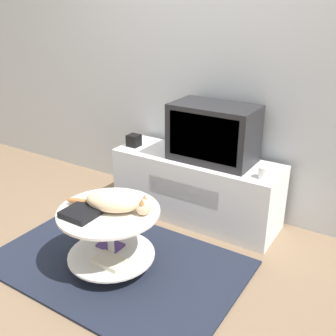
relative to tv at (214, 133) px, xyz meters
The scene contains 10 objects.
ground_plane 1.21m from the tv, 105.88° to the right, with size 12.00×12.00×0.00m, color #7F664C.
wall_back 0.67m from the tv, 131.62° to the left, with size 8.00×0.05×2.60m.
rug 1.20m from the tv, 105.88° to the right, with size 1.68×1.10×0.02m.
tv_stand 0.51m from the tv, behind, with size 1.38×0.45×0.54m.
tv is the anchor object (origin of this frame).
speaker 0.74m from the tv, behind, with size 0.10×0.10×0.10m.
mug 0.51m from the tv, 15.01° to the right, with size 0.08×0.08×0.09m.
coffee_table 1.10m from the tv, 104.76° to the right, with size 0.66×0.66×0.44m.
dvd_box 1.19m from the tv, 107.88° to the right, with size 0.20×0.20×0.04m.
cat 0.99m from the tv, 103.18° to the right, with size 0.56×0.30×0.14m.
Camera 1 is at (1.50, -1.71, 1.68)m, focal length 42.00 mm.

